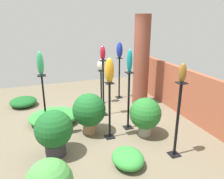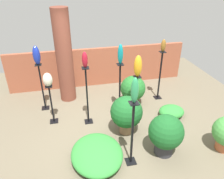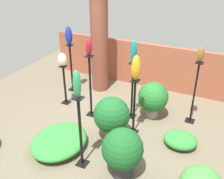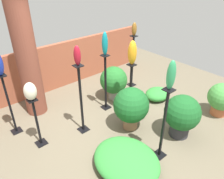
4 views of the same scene
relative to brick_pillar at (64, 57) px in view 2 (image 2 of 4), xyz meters
The scene contains 22 objects.
ground_plane 2.32m from the brick_pillar, 57.28° to the right, with size 8.00×8.00×0.00m, color #6B604C.
brick_wall_back 1.43m from the brick_pillar, 34.07° to the left, with size 5.60×0.12×1.23m, color #9E5138.
brick_pillar is the anchor object (origin of this frame).
pedestal_jade 3.03m from the brick_pillar, 68.80° to the right, with size 0.20×0.20×1.38m.
pedestal_ivory 1.42m from the brick_pillar, 111.11° to the right, with size 0.20×0.20×1.00m.
pedestal_teal 1.75m from the brick_pillar, 36.29° to the right, with size 0.20×0.20×1.34m.
pedestal_ruby 1.48m from the brick_pillar, 71.48° to the right, with size 0.20×0.20×1.46m.
pedestal_cobalt 1.03m from the brick_pillar, 147.51° to the right, with size 0.20×0.20×1.29m.
pedestal_amber 2.28m from the brick_pillar, 43.89° to the right, with size 0.20×0.20×1.23m.
pedestal_bronze 2.70m from the brick_pillar, 12.37° to the right, with size 0.20×0.20×1.43m.
art_vase_jade 2.98m from the brick_pillar, 68.80° to the right, with size 0.13×0.13×0.47m, color #2D9356.
art_vase_ivory 1.16m from the brick_pillar, 111.11° to the right, with size 0.21×0.20×0.33m, color beige.
art_vase_teal 1.65m from the brick_pillar, 36.29° to the right, with size 0.13×0.12×0.50m, color #0F727A.
art_vase_ruby 1.40m from the brick_pillar, 71.48° to the right, with size 0.13×0.13×0.36m, color maroon.
art_vase_cobalt 0.81m from the brick_pillar, 147.51° to the right, with size 0.18×0.19×0.47m, color #192D9E.
art_vase_amber 2.17m from the brick_pillar, 43.89° to the right, with size 0.18×0.18×0.50m, color orange.
art_vase_bronze 2.65m from the brick_pillar, 12.37° to the right, with size 0.13×0.13×0.33m, color brown.
potted_plant_back_center 2.34m from the brick_pillar, 56.54° to the right, with size 0.73×0.73×0.92m.
potted_plant_near_pillar 3.31m from the brick_pillar, 55.86° to the right, with size 0.70×0.70×0.89m.
potted_plant_walkway_edge 2.04m from the brick_pillar, 23.43° to the right, with size 0.68×0.68×0.86m.
foliage_bed_east 2.82m from the brick_pillar, 80.38° to the right, with size 1.02×1.20×0.31m, color #338C38.
foliage_bed_west 3.17m from the brick_pillar, 30.63° to the right, with size 0.65×0.55×0.27m, color #338C38.
Camera 2 is at (-1.02, -4.07, 3.33)m, focal length 35.00 mm.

